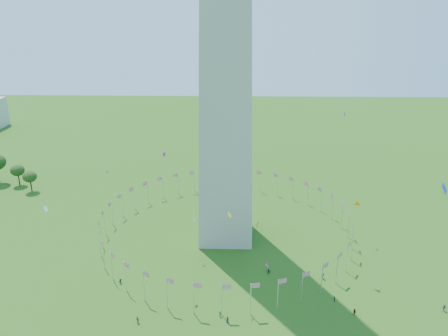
{
  "coord_description": "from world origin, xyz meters",
  "views": [
    {
      "loc": [
        2.91,
        -77.92,
        70.29
      ],
      "look_at": [
        -0.17,
        35.0,
        29.37
      ],
      "focal_mm": 35.0,
      "sensor_mm": 36.0,
      "label": 1
    }
  ],
  "objects": [
    {
      "name": "flag_ring",
      "position": [
        -0.0,
        50.0,
        4.5
      ],
      "size": [
        80.24,
        80.24,
        9.0
      ],
      "color": "silver",
      "rests_on": "ground"
    },
    {
      "name": "kites_aloft",
      "position": [
        11.68,
        23.87,
        20.46
      ],
      "size": [
        108.7,
        71.45,
        39.0
      ],
      "color": "orange",
      "rests_on": "ground"
    }
  ]
}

